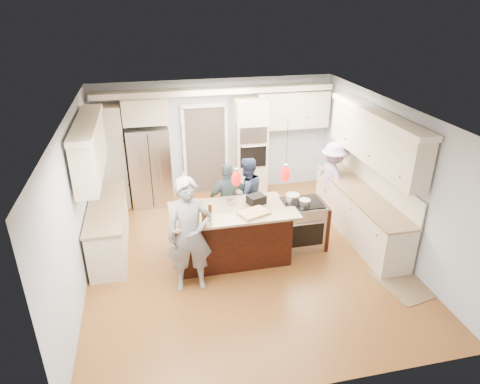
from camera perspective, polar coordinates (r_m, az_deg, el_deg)
The scene contains 23 objects.
ground_plane at distance 7.99m, azimuth 0.55°, elevation -8.54°, with size 6.00×6.00×0.00m, color olive.
room_shell at distance 7.14m, azimuth 0.61°, elevation 3.70°, with size 5.54×6.04×2.72m.
refrigerator at distance 9.77m, azimuth -11.88°, elevation 3.40°, with size 0.90×0.70×1.80m, color #B7B7BC.
oven_column at distance 9.97m, azimuth 1.33°, elevation 5.92°, with size 0.72×0.69×2.30m.
back_upper_cabinets at distance 9.67m, azimuth -7.51°, elevation 8.32°, with size 5.30×0.61×2.54m.
right_counter_run at distance 8.54m, azimuth 16.30°, elevation 0.79°, with size 0.64×3.10×2.51m.
left_cabinets at distance 8.07m, azimuth -17.93°, elevation -0.88°, with size 0.64×2.30×2.51m.
kitchen_island at distance 7.75m, azimuth -1.34°, elevation -5.48°, with size 2.10×1.46×1.12m.
island_range at distance 8.17m, azimuth 8.30°, elevation -4.24°, with size 0.82×0.71×0.92m.
pendant_lights at distance 6.64m, azimuth -0.50°, elevation 1.84°, with size 1.75×0.15×1.03m.
person_bar_end at distance 6.77m, azimuth -6.73°, elevation -5.76°, with size 0.71×0.46×1.94m, color slate.
person_far_left at distance 8.53m, azimuth 0.89°, elevation -0.30°, with size 0.75×0.58×1.54m, color navy.
person_far_right at distance 8.31m, azimuth -1.53°, elevation -1.09°, with size 0.89×0.37×1.52m, color #43595E.
person_range_side at distance 9.35m, azimuth 12.31°, elevation 1.74°, with size 1.04×0.60×1.62m, color #B597CB.
floor_rug at distance 7.81m, azimuth 20.76°, elevation -11.26°, with size 0.72×1.05×0.01m, color olive.
water_bottle at distance 6.80m, azimuth -5.73°, elevation -2.66°, with size 0.07×0.07×0.31m, color silver.
beer_bottle_a at distance 6.87m, azimuth -4.02°, elevation -2.52°, with size 0.06×0.06×0.25m, color #41290B.
beer_bottle_b at distance 6.67m, azimuth -4.90°, elevation -3.57°, with size 0.06×0.06×0.23m, color #41290B.
beer_bottle_c at distance 6.79m, azimuth -4.66°, elevation -3.00°, with size 0.06×0.06×0.24m, color #41290B.
drink_can at distance 6.85m, azimuth -4.03°, elevation -3.27°, with size 0.06×0.06×0.12m, color #B7B7BC.
cutting_board at distance 7.03m, azimuth 1.85°, elevation -2.80°, with size 0.47×0.33×0.04m, color tan.
pot_large at distance 7.91m, azimuth 7.03°, elevation -0.82°, with size 0.26×0.26×0.15m, color #B7B7BC.
pot_small at distance 7.83m, azimuth 8.62°, elevation -1.37°, with size 0.21×0.21×0.10m, color #B7B7BC.
Camera 1 is at (-1.51, -6.48, 4.42)m, focal length 32.00 mm.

